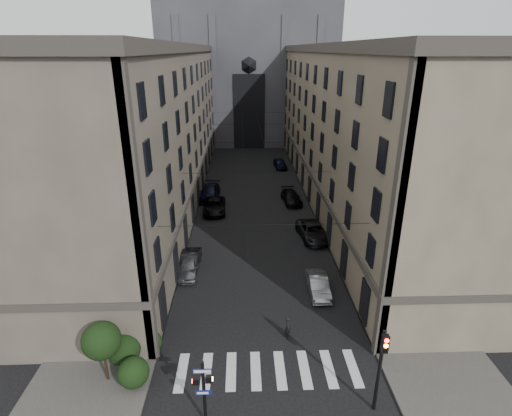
{
  "coord_description": "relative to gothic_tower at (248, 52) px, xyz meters",
  "views": [
    {
      "loc": [
        -1.39,
        -13.95,
        18.26
      ],
      "look_at": [
        -0.54,
        10.47,
        8.52
      ],
      "focal_mm": 28.0,
      "sensor_mm": 36.0,
      "label": 1
    }
  ],
  "objects": [
    {
      "name": "car_left_midnear",
      "position": [
        -6.2,
        -57.61,
        -17.07
      ],
      "size": [
        1.79,
        4.51,
        1.46
      ],
      "primitive_type": "imported",
      "rotation": [
        0.0,
        0.0,
        -0.06
      ],
      "color": "black",
      "rests_on": "ground"
    },
    {
      "name": "pedestrian_signal_left",
      "position": [
        -3.51,
        -73.46,
        -15.48
      ],
      "size": [
        1.02,
        0.38,
        4.0
      ],
      "color": "black",
      "rests_on": "ground"
    },
    {
      "name": "building_right",
      "position": [
        13.44,
        -38.96,
        -8.45
      ],
      "size": [
        13.6,
        60.6,
        18.85
      ],
      "color": "brown",
      "rests_on": "ground"
    },
    {
      "name": "traffic_light_right",
      "position": [
        5.6,
        -73.04,
        -14.51
      ],
      "size": [
        0.34,
        0.5,
        5.2
      ],
      "color": "black",
      "rests_on": "ground"
    },
    {
      "name": "car_left_midfar",
      "position": [
        -4.81,
        -44.25,
        -17.02
      ],
      "size": [
        2.78,
        5.67,
        1.55
      ],
      "primitive_type": "imported",
      "rotation": [
        0.0,
        0.0,
        0.04
      ],
      "color": "black",
      "rests_on": "ground"
    },
    {
      "name": "pedestrian",
      "position": [
        1.54,
        -66.96,
        -17.0
      ],
      "size": [
        0.5,
        0.65,
        1.6
      ],
      "primitive_type": "imported",
      "rotation": [
        0.0,
        0.0,
        1.34
      ],
      "color": "black",
      "rests_on": "ground"
    },
    {
      "name": "car_right_near",
      "position": [
        4.55,
        -61.73,
        -17.1
      ],
      "size": [
        1.51,
        4.25,
        1.4
      ],
      "primitive_type": "imported",
      "rotation": [
        0.0,
        0.0,
        -0.01
      ],
      "color": "gray",
      "rests_on": "ground"
    },
    {
      "name": "car_left_near",
      "position": [
        -6.2,
        -58.53,
        -17.09
      ],
      "size": [
        1.81,
        4.23,
        1.42
      ],
      "primitive_type": "imported",
      "rotation": [
        0.0,
        0.0,
        0.03
      ],
      "color": "slate",
      "rests_on": "ground"
    },
    {
      "name": "car_left_far",
      "position": [
        -5.83,
        -39.45,
        -16.97
      ],
      "size": [
        3.04,
        5.94,
        1.65
      ],
      "primitive_type": "imported",
      "rotation": [
        0.0,
        0.0,
        -0.13
      ],
      "color": "black",
      "rests_on": "ground"
    },
    {
      "name": "car_right_midnear",
      "position": [
        5.77,
        -51.86,
        -17.02
      ],
      "size": [
        3.21,
        5.87,
        1.56
      ],
      "primitive_type": "imported",
      "rotation": [
        0.0,
        0.0,
        0.11
      ],
      "color": "black",
      "rests_on": "ground"
    },
    {
      "name": "zebra_crossing",
      "position": [
        0.0,
        -69.96,
        -17.79
      ],
      "size": [
        11.0,
        3.2,
        0.01
      ],
      "primitive_type": "cube",
      "color": "beige",
      "rests_on": "ground"
    },
    {
      "name": "car_right_far",
      "position": [
        4.79,
        -25.4,
        -17.03
      ],
      "size": [
        2.19,
        4.62,
        1.53
      ],
      "primitive_type": "imported",
      "rotation": [
        0.0,
        0.0,
        0.09
      ],
      "color": "black",
      "rests_on": "ground"
    },
    {
      "name": "building_left",
      "position": [
        -13.44,
        -38.96,
        -8.45
      ],
      "size": [
        13.6,
        60.6,
        18.85
      ],
      "color": "#4C433A",
      "rests_on": "ground"
    },
    {
      "name": "gothic_tower",
      "position": [
        0.0,
        0.0,
        0.0
      ],
      "size": [
        35.0,
        23.0,
        58.0
      ],
      "color": "#2D2D33",
      "rests_on": "ground"
    },
    {
      "name": "sidewalk_left",
      "position": [
        -10.5,
        -38.96,
        -17.72
      ],
      "size": [
        7.0,
        80.0,
        0.15
      ],
      "primitive_type": "cube",
      "color": "#383533",
      "rests_on": "ground"
    },
    {
      "name": "car_right_midfar",
      "position": [
        4.76,
        -41.5,
        -17.06
      ],
      "size": [
        2.6,
        5.26,
        1.47
      ],
      "primitive_type": "imported",
      "rotation": [
        0.0,
        0.0,
        0.11
      ],
      "color": "black",
      "rests_on": "ground"
    },
    {
      "name": "sidewalk_right",
      "position": [
        10.5,
        -38.96,
        -17.72
      ],
      "size": [
        7.0,
        80.0,
        0.15
      ],
      "primitive_type": "cube",
      "color": "#383533",
      "rests_on": "ground"
    },
    {
      "name": "shrub_cluster",
      "position": [
        -8.72,
        -69.95,
        -16.0
      ],
      "size": [
        3.9,
        4.4,
        3.9
      ],
      "color": "black",
      "rests_on": "sidewalk_left"
    },
    {
      "name": "tram_wires",
      "position": [
        0.0,
        -39.33,
        -10.55
      ],
      "size": [
        14.0,
        60.0,
        0.43
      ],
      "color": "black",
      "rests_on": "ground"
    }
  ]
}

